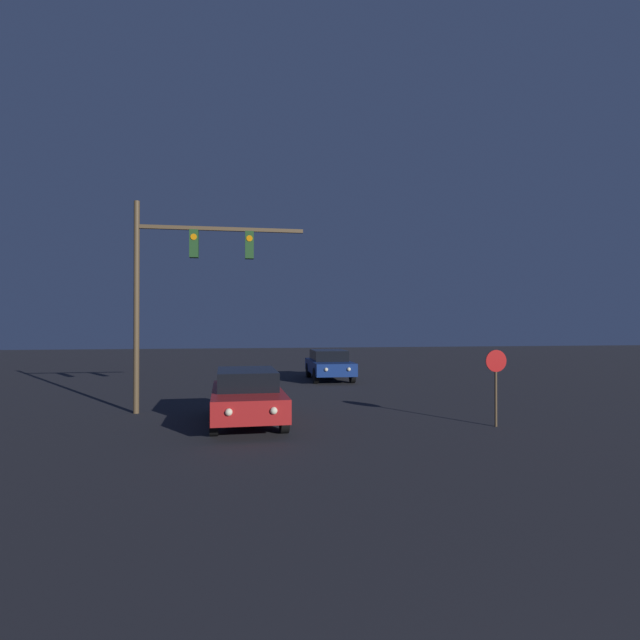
{
  "coord_description": "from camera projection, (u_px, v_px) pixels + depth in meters",
  "views": [
    {
      "loc": [
        -2.54,
        -0.23,
        2.82
      ],
      "look_at": [
        0.0,
        15.24,
        2.96
      ],
      "focal_mm": 28.0,
      "sensor_mm": 36.0,
      "label": 1
    }
  ],
  "objects": [
    {
      "name": "car_far",
      "position": [
        329.0,
        364.0,
        25.42
      ],
      "size": [
        2.06,
        4.79,
        1.51
      ],
      "rotation": [
        0.0,
        0.0,
        3.12
      ],
      "color": "navy",
      "rests_on": "ground_plane"
    },
    {
      "name": "traffic_signal_mast",
      "position": [
        180.0,
        272.0,
        16.06
      ],
      "size": [
        5.42,
        0.3,
        6.76
      ],
      "color": "brown",
      "rests_on": "ground_plane"
    },
    {
      "name": "stop_sign",
      "position": [
        496.0,
        374.0,
        13.77
      ],
      "size": [
        0.61,
        0.07,
        2.12
      ],
      "color": "brown",
      "rests_on": "ground_plane"
    },
    {
      "name": "car_near",
      "position": [
        247.0,
        394.0,
        14.26
      ],
      "size": [
        2.1,
        4.81,
        1.51
      ],
      "rotation": [
        0.0,
        0.0,
        3.17
      ],
      "color": "#B21E1E",
      "rests_on": "ground_plane"
    }
  ]
}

